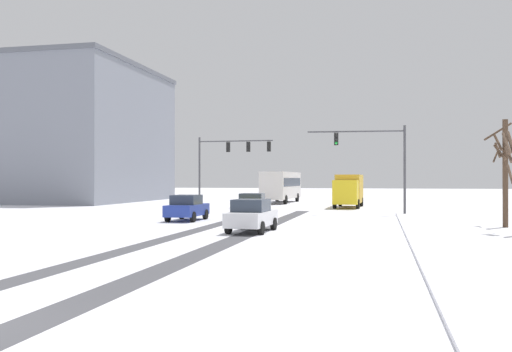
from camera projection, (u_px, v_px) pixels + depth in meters
wheel_track_left_lane at (189, 232)px, 27.44m from camera, size 0.94×38.90×0.01m
wheel_track_right_lane at (249, 234)px, 26.79m from camera, size 1.05×38.90×0.01m
sidewalk_kerb_right at (458, 241)px, 23.05m from camera, size 4.00×38.90×0.12m
traffic_signal_near_right at (376, 153)px, 40.70m from camera, size 7.07×0.69×6.50m
traffic_signal_far_left at (229, 155)px, 51.50m from camera, size 7.08×0.49×6.50m
car_yellow_cab_lead at (252, 205)px, 39.09m from camera, size 2.02×4.19×1.62m
car_blue_second at (187, 208)px, 35.22m from camera, size 1.87×4.12×1.62m
car_white_third at (252, 215)px, 27.63m from camera, size 1.97×4.17×1.62m
bus_oncoming at (281, 185)px, 61.96m from camera, size 2.88×11.06×3.38m
box_truck_delivery at (349, 190)px, 51.50m from camera, size 2.50×7.47×3.02m
bare_tree_sidewalk_far at (504, 169)px, 30.33m from camera, size 1.58×1.65×5.85m
office_building_far_left_block at (31, 135)px, 67.81m from camera, size 29.11×22.02×15.83m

